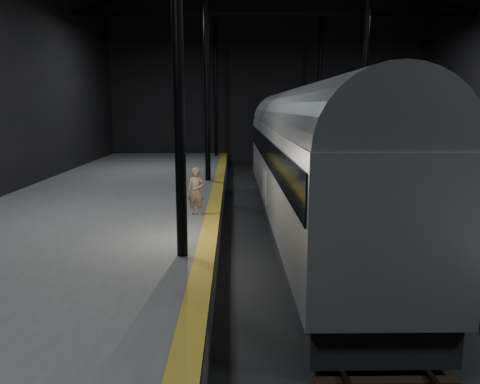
{
  "coord_description": "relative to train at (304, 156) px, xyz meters",
  "views": [
    {
      "loc": [
        -2.55,
        -15.06,
        4.59
      ],
      "look_at": [
        -2.34,
        -0.82,
        2.0
      ],
      "focal_mm": 35.0,
      "sensor_mm": 36.0,
      "label": 1
    }
  ],
  "objects": [
    {
      "name": "train",
      "position": [
        0.0,
        0.0,
        0.0
      ],
      "size": [
        2.9,
        19.35,
        5.17
      ],
      "color": "#ADAFB5",
      "rests_on": "ground"
    },
    {
      "name": "woman",
      "position": [
        -3.8,
        -1.14,
        -1.08
      ],
      "size": [
        0.66,
        0.52,
        1.61
      ],
      "primitive_type": "imported",
      "rotation": [
        0.0,
        0.0,
        -0.25
      ],
      "color": "#916E58",
      "rests_on": "platform_left"
    },
    {
      "name": "track",
      "position": [
        0.0,
        -1.56,
        -2.82
      ],
      "size": [
        2.4,
        43.0,
        0.24
      ],
      "color": "#3F3328",
      "rests_on": "ground"
    },
    {
      "name": "platform_left",
      "position": [
        -7.5,
        -1.56,
        -2.39
      ],
      "size": [
        9.0,
        43.8,
        1.0
      ],
      "primitive_type": "cube",
      "color": "#4B4B49",
      "rests_on": "ground"
    },
    {
      "name": "ground",
      "position": [
        0.0,
        -1.56,
        -2.89
      ],
      "size": [
        44.0,
        44.0,
        0.0
      ],
      "primitive_type": "plane",
      "color": "black",
      "rests_on": "ground"
    },
    {
      "name": "tactile_strip",
      "position": [
        -3.25,
        -1.56,
        -1.88
      ],
      "size": [
        0.5,
        43.8,
        0.01
      ],
      "primitive_type": "cube",
      "color": "#8B6219",
      "rests_on": "platform_left"
    }
  ]
}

